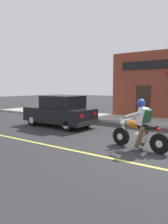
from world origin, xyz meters
name	(u,v)px	position (x,y,z in m)	size (l,w,h in m)	color
ground_plane	(152,147)	(0.00, 0.00, 0.00)	(80.00, 80.00, 0.00)	#2B2B2D
sidewalk_curb	(129,120)	(5.01, 3.00, 0.07)	(2.60, 22.00, 0.14)	#9E9B93
lane_stripe	(48,145)	(-1.80, 3.00, 0.00)	(0.12, 19.80, 0.01)	#D1C64C
motorcycle_with_rider	(140,129)	(-0.47, 0.27, 0.68)	(0.66, 2.01, 1.62)	black
car_hatchback	(60,111)	(1.20, 5.11, 0.77)	(1.81, 3.85, 1.57)	black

